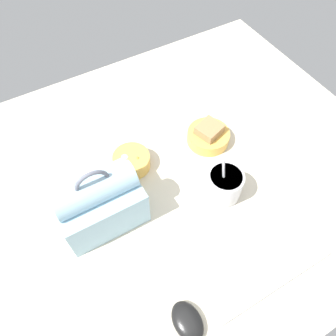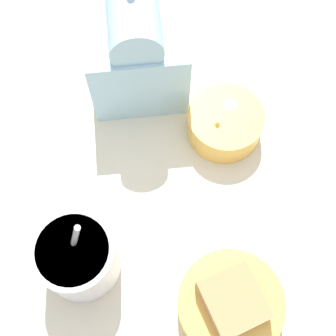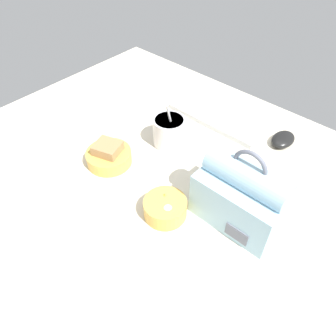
{
  "view_description": "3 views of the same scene",
  "coord_description": "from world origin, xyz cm",
  "px_view_note": "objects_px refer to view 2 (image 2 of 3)",
  "views": [
    {
      "loc": [
        24.92,
        46.66,
        83.43
      ],
      "look_at": [
        -1.2,
        1.13,
        7.0
      ],
      "focal_mm": 35.0,
      "sensor_mm": 36.0,
      "label": 1
    },
    {
      "loc": [
        -25.37,
        3.7,
        64.56
      ],
      "look_at": [
        -1.2,
        1.13,
        7.0
      ],
      "focal_mm": 50.0,
      "sensor_mm": 36.0,
      "label": 2
    },
    {
      "loc": [
        41.04,
        -45.6,
        69.08
      ],
      "look_at": [
        -1.2,
        1.13,
        7.0
      ],
      "focal_mm": 35.0,
      "sensor_mm": 36.0,
      "label": 3
    }
  ],
  "objects_px": {
    "lunch_bag": "(134,26)",
    "soup_cup": "(78,257)",
    "bento_bowl_sandwich": "(231,304)",
    "bento_bowl_snacks": "(224,123)"
  },
  "relations": [
    {
      "from": "soup_cup",
      "to": "bento_bowl_snacks",
      "type": "bearing_deg",
      "value": -49.98
    },
    {
      "from": "bento_bowl_snacks",
      "to": "soup_cup",
      "type": "bearing_deg",
      "value": 130.02
    },
    {
      "from": "bento_bowl_sandwich",
      "to": "bento_bowl_snacks",
      "type": "bearing_deg",
      "value": -7.04
    },
    {
      "from": "lunch_bag",
      "to": "bento_bowl_snacks",
      "type": "xyz_separation_m",
      "value": [
        -0.14,
        -0.12,
        -0.06
      ]
    },
    {
      "from": "lunch_bag",
      "to": "soup_cup",
      "type": "xyz_separation_m",
      "value": [
        -0.32,
        0.1,
        -0.03
      ]
    },
    {
      "from": "lunch_bag",
      "to": "bento_bowl_sandwich",
      "type": "distance_m",
      "value": 0.41
    },
    {
      "from": "soup_cup",
      "to": "bento_bowl_sandwich",
      "type": "bearing_deg",
      "value": -111.73
    },
    {
      "from": "lunch_bag",
      "to": "bento_bowl_sandwich",
      "type": "height_order",
      "value": "lunch_bag"
    },
    {
      "from": "soup_cup",
      "to": "bento_bowl_sandwich",
      "type": "distance_m",
      "value": 0.2
    },
    {
      "from": "bento_bowl_sandwich",
      "to": "soup_cup",
      "type": "bearing_deg",
      "value": 68.27
    }
  ]
}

